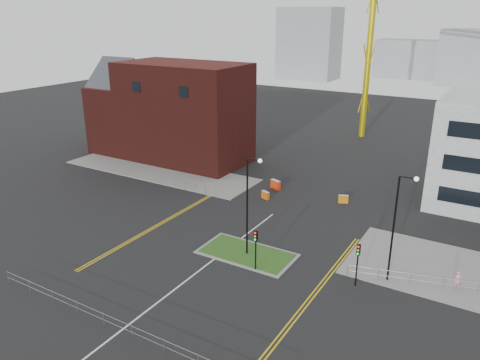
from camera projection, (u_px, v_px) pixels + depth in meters
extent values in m
plane|color=black|center=(174.00, 290.00, 36.63)|extent=(200.00, 200.00, 0.00)
cube|color=slate|center=(159.00, 171.00, 64.03)|extent=(28.00, 8.00, 0.12)
cube|color=slate|center=(247.00, 254.00, 42.11)|extent=(8.60, 4.60, 0.08)
cube|color=#214918|center=(247.00, 253.00, 42.10)|extent=(8.00, 4.00, 0.12)
cube|color=#441511|center=(184.00, 113.00, 66.52)|extent=(18.00, 10.00, 14.00)
cube|color=black|center=(136.00, 87.00, 63.04)|extent=(1.40, 0.10, 1.40)
cube|color=black|center=(184.00, 92.00, 59.18)|extent=(1.40, 0.10, 1.40)
cube|color=#441511|center=(123.00, 118.00, 73.00)|extent=(6.00, 10.00, 10.00)
cube|color=#2D3038|center=(120.00, 85.00, 71.30)|extent=(6.40, 8.49, 8.49)
cylinder|color=#D1BC0C|center=(370.00, 39.00, 76.44)|extent=(1.00, 1.00, 32.75)
cylinder|color=black|center=(247.00, 208.00, 40.59)|extent=(0.16, 0.16, 9.00)
cylinder|color=black|center=(254.00, 160.00, 38.78)|extent=(1.20, 0.10, 0.10)
sphere|color=silver|center=(260.00, 161.00, 38.49)|extent=(0.36, 0.36, 0.36)
cylinder|color=black|center=(393.00, 231.00, 36.41)|extent=(0.16, 0.16, 9.00)
cylinder|color=black|center=(408.00, 178.00, 34.60)|extent=(1.20, 0.10, 0.10)
sphere|color=silver|center=(416.00, 179.00, 34.31)|extent=(0.36, 0.36, 0.36)
cylinder|color=black|center=(256.00, 254.00, 39.03)|extent=(0.12, 0.12, 3.00)
cube|color=black|center=(256.00, 236.00, 38.45)|extent=(0.28, 0.22, 0.90)
sphere|color=red|center=(255.00, 233.00, 38.25)|extent=(0.18, 0.18, 0.18)
sphere|color=orange|center=(255.00, 236.00, 38.35)|extent=(0.18, 0.18, 0.18)
sphere|color=#0CCC33|center=(255.00, 240.00, 38.45)|extent=(0.18, 0.18, 0.18)
cylinder|color=black|center=(357.00, 269.00, 36.78)|extent=(0.12, 0.12, 3.00)
cube|color=black|center=(359.00, 250.00, 36.20)|extent=(0.28, 0.22, 0.90)
sphere|color=red|center=(358.00, 247.00, 36.00)|extent=(0.18, 0.18, 0.18)
sphere|color=orange|center=(358.00, 250.00, 36.10)|extent=(0.18, 0.18, 0.18)
sphere|color=#0CCC33|center=(358.00, 254.00, 36.20)|extent=(0.18, 0.18, 0.18)
cylinder|color=gray|center=(117.00, 320.00, 31.43)|extent=(24.00, 0.04, 0.04)
cylinder|color=gray|center=(118.00, 326.00, 31.60)|extent=(24.00, 0.04, 0.04)
cylinder|color=gray|center=(8.00, 277.00, 37.39)|extent=(0.05, 0.05, 1.10)
cylinder|color=gray|center=(195.00, 184.00, 56.12)|extent=(6.00, 0.04, 0.04)
cylinder|color=gray|center=(195.00, 188.00, 56.29)|extent=(6.00, 0.04, 0.04)
cylinder|color=gray|center=(176.00, 184.00, 57.74)|extent=(0.05, 0.05, 1.10)
cylinder|color=gray|center=(216.00, 193.00, 54.84)|extent=(0.05, 0.05, 1.10)
cylinder|color=gray|center=(479.00, 283.00, 35.65)|extent=(19.01, 5.04, 0.04)
cylinder|color=gray|center=(478.00, 289.00, 35.82)|extent=(19.01, 5.04, 0.04)
cylinder|color=gray|center=(348.00, 270.00, 38.39)|extent=(0.05, 0.05, 1.10)
cube|color=silver|center=(189.00, 278.00, 38.24)|extent=(0.15, 30.00, 0.01)
cube|color=gold|center=(166.00, 220.00, 49.05)|extent=(0.12, 24.00, 0.01)
cube|color=gold|center=(168.00, 220.00, 48.90)|extent=(0.12, 24.00, 0.01)
cube|color=gold|center=(316.00, 288.00, 36.88)|extent=(0.12, 20.00, 0.01)
cube|color=gold|center=(320.00, 289.00, 36.73)|extent=(0.12, 20.00, 0.01)
cube|color=gray|center=(309.00, 44.00, 149.10)|extent=(18.00, 12.00, 22.00)
cube|color=gray|center=(424.00, 60.00, 151.48)|extent=(30.00, 12.00, 12.00)
imported|color=pink|center=(458.00, 281.00, 36.46)|extent=(0.67, 0.54, 1.59)
cube|color=red|center=(275.00, 185.00, 57.36)|extent=(1.43, 0.92, 1.14)
cube|color=silver|center=(276.00, 181.00, 57.19)|extent=(1.43, 0.92, 0.14)
cube|color=#D6570B|center=(265.00, 195.00, 54.41)|extent=(1.14, 0.76, 0.90)
cube|color=silver|center=(265.00, 192.00, 54.27)|extent=(1.14, 0.76, 0.11)
cube|color=orange|center=(343.00, 199.00, 53.23)|extent=(1.15, 0.78, 0.92)
cube|color=silver|center=(343.00, 196.00, 53.09)|extent=(1.15, 0.78, 0.11)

